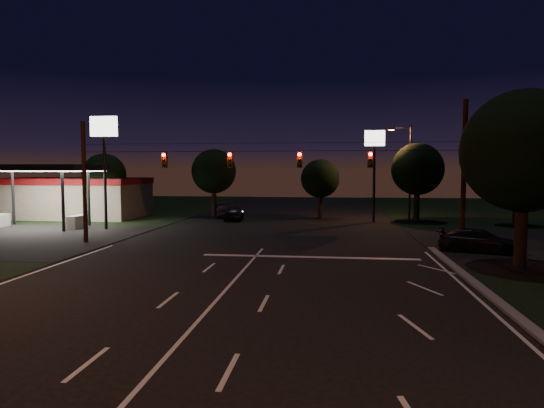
% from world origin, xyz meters
% --- Properties ---
extents(ground, '(140.00, 140.00, 0.00)m').
position_xyz_m(ground, '(0.00, 0.00, 0.00)').
color(ground, black).
rests_on(ground, ground).
extents(center_line, '(0.14, 40.00, 0.01)m').
position_xyz_m(center_line, '(0.00, -6.00, 0.01)').
color(center_line, silver).
rests_on(center_line, ground).
extents(stop_bar, '(12.00, 0.50, 0.01)m').
position_xyz_m(stop_bar, '(3.00, 11.50, 0.01)').
color(stop_bar, silver).
rests_on(stop_bar, ground).
extents(utility_pole_right, '(0.30, 0.30, 9.00)m').
position_xyz_m(utility_pole_right, '(12.00, 15.00, 0.00)').
color(utility_pole_right, black).
rests_on(utility_pole_right, ground).
extents(utility_pole_left, '(0.28, 0.28, 8.00)m').
position_xyz_m(utility_pole_left, '(-12.00, 15.00, 0.00)').
color(utility_pole_left, black).
rests_on(utility_pole_left, ground).
extents(signal_span, '(24.00, 0.40, 1.56)m').
position_xyz_m(signal_span, '(-0.00, 14.96, 5.50)').
color(signal_span, black).
rests_on(signal_span, ground).
extents(gas_station, '(14.20, 16.10, 5.25)m').
position_xyz_m(gas_station, '(-21.86, 30.39, 2.38)').
color(gas_station, gray).
rests_on(gas_station, ground).
extents(pole_sign_left_near, '(2.20, 0.30, 9.10)m').
position_xyz_m(pole_sign_left_near, '(-14.00, 22.00, 6.98)').
color(pole_sign_left_near, black).
rests_on(pole_sign_left_near, ground).
extents(pole_sign_right, '(1.80, 0.30, 8.40)m').
position_xyz_m(pole_sign_right, '(8.00, 30.00, 6.24)').
color(pole_sign_right, black).
rests_on(pole_sign_right, ground).
extents(street_light_right_far, '(2.20, 0.35, 9.00)m').
position_xyz_m(street_light_right_far, '(11.24, 32.00, 5.24)').
color(street_light_right_far, black).
rests_on(street_light_right_far, ground).
extents(tree_right_near, '(6.00, 6.00, 8.76)m').
position_xyz_m(tree_right_near, '(13.53, 10.17, 5.68)').
color(tree_right_near, black).
rests_on(tree_right_near, ground).
extents(tree_far_a, '(4.20, 4.20, 6.42)m').
position_xyz_m(tree_far_a, '(-17.98, 30.12, 4.26)').
color(tree_far_a, black).
rests_on(tree_far_a, ground).
extents(tree_far_b, '(4.60, 4.60, 6.98)m').
position_xyz_m(tree_far_b, '(-7.98, 34.13, 4.61)').
color(tree_far_b, black).
rests_on(tree_far_b, ground).
extents(tree_far_c, '(3.80, 3.80, 5.86)m').
position_xyz_m(tree_far_c, '(3.02, 33.10, 3.90)').
color(tree_far_c, black).
rests_on(tree_far_c, ground).
extents(tree_far_d, '(4.80, 4.80, 7.30)m').
position_xyz_m(tree_far_d, '(12.02, 31.13, 4.83)').
color(tree_far_d, black).
rests_on(tree_far_d, ground).
extents(tree_far_e, '(4.00, 4.00, 6.18)m').
position_xyz_m(tree_far_e, '(20.02, 29.11, 4.11)').
color(tree_far_e, black).
rests_on(tree_far_e, ground).
extents(car_oncoming_a, '(2.03, 4.25, 1.40)m').
position_xyz_m(car_oncoming_a, '(-5.11, 30.08, 0.70)').
color(car_oncoming_a, black).
rests_on(car_oncoming_a, ground).
extents(car_oncoming_b, '(2.53, 4.48, 1.40)m').
position_xyz_m(car_oncoming_b, '(-6.71, 32.89, 0.70)').
color(car_oncoming_b, black).
rests_on(car_oncoming_b, ground).
extents(car_cross, '(5.06, 3.27, 1.36)m').
position_xyz_m(car_cross, '(12.86, 14.31, 0.68)').
color(car_cross, black).
rests_on(car_cross, ground).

